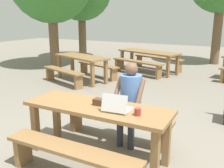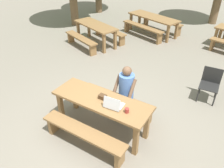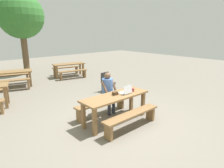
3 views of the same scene
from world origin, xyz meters
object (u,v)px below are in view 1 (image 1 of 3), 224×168
picnic_table_front (97,114)px  picnic_table_mid (148,54)px  small_pouch (99,102)px  picnic_table_rear (81,60)px  laptop (117,107)px  person_seated (130,98)px  coffee_mug (138,112)px

picnic_table_front → picnic_table_mid: picnic_table_front is taller
small_pouch → picnic_table_rear: 4.48m
picnic_table_front → picnic_table_mid: size_ratio=0.87×
laptop → picnic_table_front: bearing=-15.4°
picnic_table_front → picnic_table_rear: 4.49m
laptop → small_pouch: 0.32m
picnic_table_front → picnic_table_rear: size_ratio=1.01×
small_pouch → person_seated: person_seated is taller
person_seated → coffee_mug: bearing=-59.5°
small_pouch → picnic_table_rear: small_pouch is taller
small_pouch → coffee_mug: 0.61m
small_pouch → coffee_mug: (0.60, -0.11, 0.00)m
person_seated → picnic_table_rear: (-2.93, 3.02, -0.10)m
picnic_table_front → laptop: 0.38m
picnic_table_mid → picnic_table_rear: (-1.38, -2.11, 0.00)m
person_seated → picnic_table_rear: person_seated is taller
laptop → picnic_table_rear: bearing=-55.1°
laptop → person_seated: size_ratio=0.28×
laptop → picnic_table_mid: 5.99m
picnic_table_front → picnic_table_mid: 5.85m
picnic_table_front → small_pouch: 0.17m
laptop → picnic_table_rear: 4.74m
picnic_table_front → laptop: size_ratio=5.68×
picnic_table_mid → laptop: bearing=-56.5°
person_seated → picnic_table_mid: person_seated is taller
picnic_table_front → laptop: bearing=-10.6°
small_pouch → picnic_table_rear: bearing=127.3°
laptop → picnic_table_rear: laptop is taller
person_seated → picnic_table_rear: 4.21m
laptop → coffee_mug: bearing=172.2°
picnic_table_front → person_seated: bearing=68.1°
laptop → picnic_table_rear: size_ratio=0.18×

